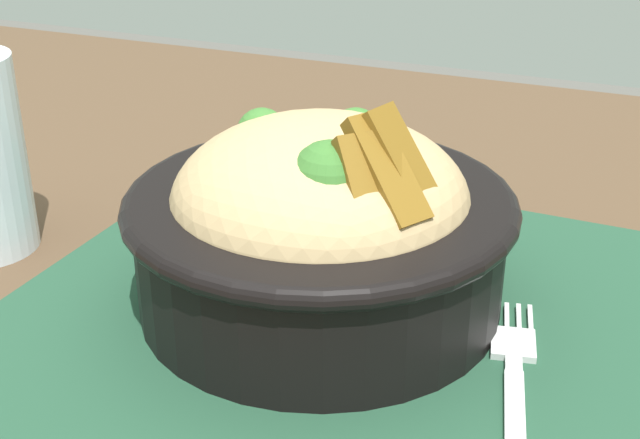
{
  "coord_description": "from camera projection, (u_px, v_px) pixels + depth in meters",
  "views": [
    {
      "loc": [
        0.14,
        -0.39,
        1.0
      ],
      "look_at": [
        -0.02,
        -0.01,
        0.8
      ],
      "focal_mm": 49.64,
      "sensor_mm": 36.0,
      "label": 1
    }
  ],
  "objects": [
    {
      "name": "table",
      "position": [
        352.0,
        397.0,
        0.51
      ],
      "size": [
        1.23,
        0.89,
        0.75
      ],
      "color": "#4C3826",
      "rests_on": "ground_plane"
    },
    {
      "name": "placemat",
      "position": [
        372.0,
        323.0,
        0.47
      ],
      "size": [
        0.4,
        0.35,
        0.0
      ],
      "primitive_type": "cube",
      "rotation": [
        0.0,
        0.0,
        -0.04
      ],
      "color": "#1E422D",
      "rests_on": "table"
    },
    {
      "name": "bowl",
      "position": [
        320.0,
        223.0,
        0.46
      ],
      "size": [
        0.2,
        0.2,
        0.12
      ],
      "color": "black",
      "rests_on": "placemat"
    },
    {
      "name": "fork",
      "position": [
        514.0,
        366.0,
        0.42
      ],
      "size": [
        0.04,
        0.13,
        0.0
      ],
      "color": "silver",
      "rests_on": "placemat"
    }
  ]
}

